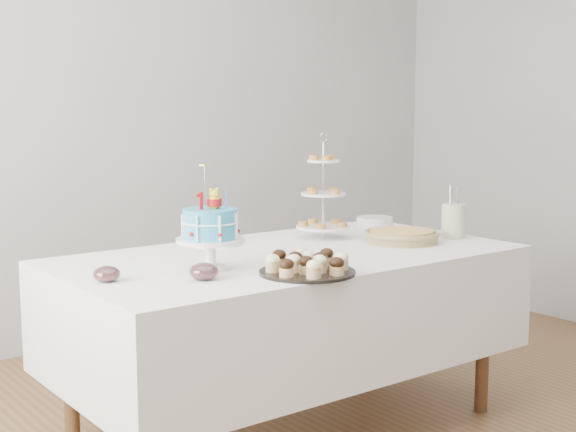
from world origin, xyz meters
TOP-DOWN VIEW (x-y plane):
  - walls at (0.00, 0.00)m, footprint 5.04×4.04m
  - table at (0.00, 0.30)m, footprint 1.92×1.02m
  - birthday_cake at (-0.44, 0.20)m, footprint 0.26×0.26m
  - cupcake_tray at (-0.20, -0.07)m, footprint 0.36×0.36m
  - pie at (0.57, 0.21)m, footprint 0.35×0.35m
  - tiered_stand at (0.36, 0.50)m, footprint 0.25×0.25m
  - plate_stack at (0.70, 0.52)m, footprint 0.18×0.18m
  - pastry_plate at (-0.13, 0.66)m, footprint 0.23×0.23m
  - jam_bowl_a at (-0.55, 0.07)m, footprint 0.10×0.10m
  - jam_bowl_b at (-0.84, 0.25)m, footprint 0.09×0.09m
  - utensil_pitcher at (0.84, 0.14)m, footprint 0.12×0.11m

SIDE VIEW (x-z plane):
  - table at x=0.00m, z-range 0.16..0.93m
  - pastry_plate at x=-0.13m, z-range 0.77..0.80m
  - jam_bowl_b at x=-0.84m, z-range 0.77..0.82m
  - jam_bowl_a at x=-0.55m, z-range 0.77..0.83m
  - pie at x=0.57m, z-range 0.77..0.83m
  - plate_stack at x=0.70m, z-range 0.77..0.84m
  - cupcake_tray at x=-0.20m, z-range 0.77..0.85m
  - utensil_pitcher at x=0.84m, z-range 0.73..0.98m
  - birthday_cake at x=-0.44m, z-range 0.68..1.08m
  - tiered_stand at x=0.36m, z-range 0.73..1.22m
  - walls at x=0.00m, z-range 0.00..2.70m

